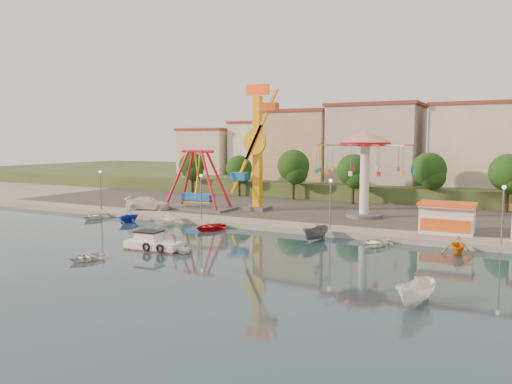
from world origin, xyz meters
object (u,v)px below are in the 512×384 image
Objects in this scene: rowboat_a at (183,248)px; kamikaze_tower at (258,150)px; wave_swinger at (365,154)px; skiff at (416,293)px; pirate_ship_ride at (198,181)px; cabin_motorboat at (153,244)px; van at (148,203)px.

kamikaze_tower is at bearing 58.65° from rowboat_a.
wave_swinger is 31.84m from skiff.
pirate_ship_ride is 3.24× the size of rowboat_a.
pirate_ship_ride is 23.19m from cabin_motorboat.
cabin_motorboat is 22.75m from van.
pirate_ship_ride is 7.26m from van.
pirate_ship_ride is 24.07m from rowboat_a.
pirate_ship_ride is at bearing 158.03° from skiff.
pirate_ship_ride is 1.86× the size of cabin_motorboat.
kamikaze_tower is 5.35× the size of rowboat_a.
cabin_motorboat is at bearing -117.72° from wave_swinger.
kamikaze_tower is at bearing -176.99° from wave_swinger.
wave_swinger is at bearing 25.53° from rowboat_a.
rowboat_a is 21.54m from skiff.
rowboat_a is at bearing -112.41° from wave_swinger.
pirate_ship_ride is 42.04m from skiff.
rowboat_a is 24.40m from van.
pirate_ship_ride is at bearing 109.31° from cabin_motorboat.
wave_swinger reaches higher than skiff.
wave_swinger is at bearing 57.69° from cabin_motorboat.
kamikaze_tower is at bearing 17.16° from pirate_ship_ride.
kamikaze_tower is 24.61m from rowboat_a.
wave_swinger is 3.76× the size of rowboat_a.
pirate_ship_ride is 0.61× the size of kamikaze_tower.
wave_swinger reaches higher than rowboat_a.
skiff reaches higher than rowboat_a.
kamikaze_tower is 2.82× the size of van.
pirate_ship_ride reaches higher than cabin_motorboat.
kamikaze_tower is at bearing 147.68° from skiff.
wave_swinger is at bearing 127.00° from skiff.
van is (-5.54, -3.64, -2.95)m from pirate_ship_ride.
skiff is (25.16, -28.14, -7.80)m from kamikaze_tower.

